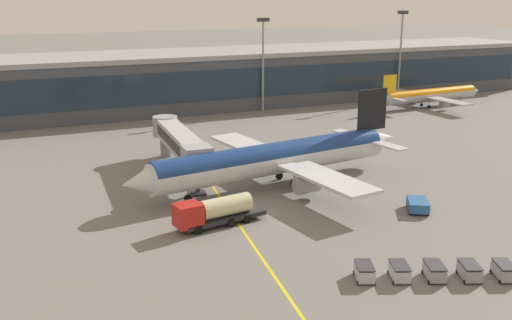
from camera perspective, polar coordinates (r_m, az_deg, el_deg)
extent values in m
plane|color=slate|center=(70.35, -0.69, -5.04)|extent=(700.00, 700.00, 0.00)
cube|color=yellow|center=(71.42, -2.74, -4.73)|extent=(10.81, 79.35, 0.01)
cube|color=#424751|center=(135.79, -6.84, 7.53)|extent=(180.75, 21.99, 11.47)
cube|color=#1E2D42|center=(125.28, -5.36, 7.15)|extent=(175.33, 0.16, 6.42)
cube|color=#99999E|center=(135.04, -6.93, 10.15)|extent=(184.37, 22.43, 1.00)
cylinder|color=silver|center=(78.76, 1.75, 0.05)|extent=(35.71, 9.06, 4.03)
cylinder|color=navy|center=(78.67, 1.75, 0.30)|extent=(34.98, 8.79, 3.87)
cone|color=silver|center=(70.45, -11.37, -2.19)|extent=(4.54, 4.37, 3.83)
cone|color=silver|center=(90.48, 12.03, 2.05)|extent=(5.28, 4.08, 3.43)
cube|color=black|center=(88.08, 11.21, 4.82)|extent=(5.24, 1.10, 6.05)
cube|color=silver|center=(85.86, 12.62, 1.41)|extent=(2.90, 6.67, 0.24)
cube|color=silver|center=(91.60, 9.12, 2.50)|extent=(2.90, 6.67, 0.24)
cube|color=silver|center=(72.38, 6.88, -1.75)|extent=(6.88, 15.44, 0.40)
cube|color=silver|center=(87.35, -0.86, 1.43)|extent=(6.88, 15.44, 0.40)
cylinder|color=#939399|center=(74.24, 4.95, -2.38)|extent=(3.39, 2.64, 2.22)
cylinder|color=#939399|center=(85.00, -0.51, 0.04)|extent=(3.39, 2.64, 2.22)
cylinder|color=black|center=(73.75, -6.60, -3.73)|extent=(1.05, 0.54, 1.00)
cylinder|color=slate|center=(73.48, -6.62, -3.14)|extent=(0.20, 0.20, 1.63)
cylinder|color=black|center=(79.41, 3.73, -2.22)|extent=(1.05, 0.54, 1.00)
cylinder|color=slate|center=(79.16, 3.74, -1.66)|extent=(0.20, 0.20, 1.63)
cylinder|color=black|center=(82.25, 2.27, -1.56)|extent=(1.05, 0.54, 1.00)
cylinder|color=slate|center=(82.01, 2.27, -1.02)|extent=(0.20, 0.20, 1.63)
cube|color=#B2B7BC|center=(84.50, -7.43, 1.92)|extent=(4.13, 19.88, 2.80)
cube|color=#232328|center=(84.52, -7.40, 1.93)|extent=(4.07, 16.74, 1.54)
cube|color=#9EA3A8|center=(75.22, -5.72, 0.24)|extent=(3.78, 3.40, 2.94)
cylinder|color=#4C4C51|center=(76.13, -5.66, -2.06)|extent=(0.70, 0.70, 3.55)
cube|color=#262628|center=(76.64, -5.62, -3.22)|extent=(1.90, 1.90, 0.30)
cylinder|color=gray|center=(93.91, -8.80, 3.27)|extent=(3.90, 3.90, 3.08)
cylinder|color=gray|center=(94.64, -8.72, 1.40)|extent=(1.80, 1.80, 3.55)
cube|color=#232326|center=(66.60, -3.17, -5.61)|extent=(10.27, 4.03, 0.50)
cube|color=#B21E19|center=(64.26, -6.61, -5.31)|extent=(3.16, 2.91, 2.50)
cube|color=black|center=(63.59, -7.65, -5.10)|extent=(0.52, 2.30, 1.12)
cylinder|color=beige|center=(66.25, -2.97, -4.47)|extent=(6.27, 3.11, 2.20)
cylinder|color=black|center=(64.06, -5.64, -6.80)|extent=(1.04, 0.50, 1.00)
cylinder|color=black|center=(66.03, -6.59, -6.12)|extent=(1.04, 0.50, 1.00)
cylinder|color=black|center=(65.87, -2.42, -6.08)|extent=(1.04, 0.50, 1.00)
cylinder|color=black|center=(67.80, -3.44, -5.44)|extent=(1.04, 0.50, 1.00)
cylinder|color=black|center=(66.87, -0.86, -5.72)|extent=(1.04, 0.50, 1.00)
cylinder|color=black|center=(68.77, -1.91, -5.11)|extent=(1.04, 0.50, 1.00)
cube|color=#285B9E|center=(72.87, 15.42, -4.17)|extent=(3.94, 4.44, 1.10)
cube|color=black|center=(71.92, 15.53, -4.29)|extent=(2.46, 2.21, 0.33)
cylinder|color=black|center=(71.98, 16.34, -4.97)|extent=(0.53, 0.64, 0.60)
cylinder|color=black|center=(71.68, 14.70, -4.93)|extent=(0.53, 0.64, 0.60)
cylinder|color=black|center=(74.44, 16.06, -4.25)|extent=(0.53, 0.64, 0.60)
cylinder|color=black|center=(74.16, 14.47, -4.20)|extent=(0.53, 0.64, 0.60)
cube|color=#B2B7BC|center=(55.15, 10.46, -10.64)|extent=(2.39, 2.98, 1.10)
cube|color=#333338|center=(54.84, 10.50, -9.98)|extent=(2.44, 3.04, 0.10)
cylinder|color=black|center=(56.17, 9.46, -10.70)|extent=(0.25, 0.38, 0.36)
cylinder|color=black|center=(56.45, 10.99, -10.64)|extent=(0.25, 0.38, 0.36)
cylinder|color=black|center=(54.35, 9.85, -11.68)|extent=(0.25, 0.38, 0.36)
cylinder|color=black|center=(54.64, 11.43, -11.61)|extent=(0.25, 0.38, 0.36)
cube|color=#B2B7BC|center=(55.85, 13.73, -10.49)|extent=(2.39, 2.98, 1.10)
cube|color=#333338|center=(55.55, 13.78, -9.84)|extent=(2.44, 3.04, 0.10)
cylinder|color=black|center=(56.81, 12.69, -10.57)|extent=(0.25, 0.38, 0.36)
cylinder|color=black|center=(57.18, 14.18, -10.49)|extent=(0.25, 0.38, 0.36)
cylinder|color=black|center=(55.02, 13.19, -11.52)|extent=(0.25, 0.38, 0.36)
cylinder|color=black|center=(55.39, 14.73, -11.43)|extent=(0.25, 0.38, 0.36)
cube|color=gray|center=(56.72, 16.92, -10.31)|extent=(2.39, 2.98, 1.10)
cube|color=#333338|center=(56.43, 16.97, -9.67)|extent=(2.44, 3.04, 0.10)
cylinder|color=black|center=(57.63, 15.84, -10.40)|extent=(0.25, 0.38, 0.36)
cylinder|color=black|center=(58.07, 17.28, -10.31)|extent=(0.25, 0.38, 0.36)
cylinder|color=black|center=(55.86, 16.44, -11.33)|extent=(0.25, 0.38, 0.36)
cylinder|color=black|center=(56.31, 17.93, -11.23)|extent=(0.25, 0.38, 0.36)
cube|color=gray|center=(57.76, 19.99, -10.11)|extent=(2.39, 2.98, 1.10)
cube|color=#333338|center=(57.47, 20.05, -9.48)|extent=(2.44, 3.04, 0.10)
cylinder|color=black|center=(58.61, 18.89, -10.21)|extent=(0.25, 0.38, 0.36)
cylinder|color=black|center=(59.13, 20.28, -10.11)|extent=(0.25, 0.38, 0.36)
cylinder|color=black|center=(56.87, 19.58, -11.11)|extent=(0.25, 0.38, 0.36)
cylinder|color=black|center=(57.40, 21.01, -11.00)|extent=(0.25, 0.38, 0.36)
cube|color=gray|center=(58.96, 22.94, -9.89)|extent=(2.39, 2.98, 1.10)
cube|color=#333338|center=(58.67, 23.01, -9.27)|extent=(2.44, 3.04, 0.10)
cylinder|color=black|center=(59.75, 21.82, -10.00)|extent=(0.25, 0.38, 0.36)
cylinder|color=black|center=(60.33, 23.15, -9.90)|extent=(0.25, 0.38, 0.36)
cylinder|color=black|center=(58.04, 22.60, -10.87)|extent=(0.25, 0.38, 0.36)
cylinder|color=#B2B7BC|center=(141.31, 16.62, 6.04)|extent=(25.72, 4.35, 2.68)
cylinder|color=orange|center=(141.27, 16.62, 6.14)|extent=(25.20, 4.21, 2.57)
cone|color=#B2B7BC|center=(151.07, 20.42, 6.31)|extent=(2.84, 2.72, 2.55)
cone|color=#B2B7BC|center=(132.12, 12.24, 5.82)|extent=(3.36, 2.48, 2.28)
cube|color=gold|center=(132.63, 12.84, 7.17)|extent=(3.49, 0.47, 4.02)
cube|color=#B2B7BC|center=(135.43, 12.20, 6.12)|extent=(1.65, 4.37, 0.16)
cube|color=#B2B7BC|center=(131.41, 13.68, 5.74)|extent=(1.65, 4.37, 0.16)
cube|color=#B2B7BC|center=(145.50, 14.49, 6.38)|extent=(3.98, 10.94, 0.27)
cube|color=#B2B7BC|center=(135.93, 18.24, 5.46)|extent=(3.98, 10.94, 0.27)
cylinder|color=#939399|center=(144.69, 15.18, 5.91)|extent=(2.16, 1.61, 1.47)
cylinder|color=#939399|center=(137.91, 17.84, 5.23)|extent=(2.16, 1.61, 1.47)
cylinder|color=black|center=(148.15, 19.14, 5.35)|extent=(0.70, 0.32, 0.69)
cylinder|color=slate|center=(148.05, 19.16, 5.60)|extent=(0.14, 0.14, 1.30)
cylinder|color=black|center=(141.50, 15.75, 5.17)|extent=(0.70, 0.32, 0.69)
cylinder|color=slate|center=(141.39, 15.77, 5.43)|extent=(0.14, 0.14, 1.30)
cylinder|color=black|center=(139.78, 16.42, 5.00)|extent=(0.70, 0.32, 0.69)
cylinder|color=slate|center=(139.67, 16.44, 5.26)|extent=(0.14, 0.14, 1.30)
cylinder|color=gray|center=(147.40, 13.79, 9.60)|extent=(0.44, 0.44, 20.43)
cube|color=#333338|center=(146.72, 14.07, 13.72)|extent=(2.80, 0.50, 0.80)
cylinder|color=gray|center=(128.96, 0.69, 8.98)|extent=(0.44, 0.44, 19.35)
cube|color=#333338|center=(128.15, 0.70, 13.45)|extent=(2.80, 0.50, 0.80)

